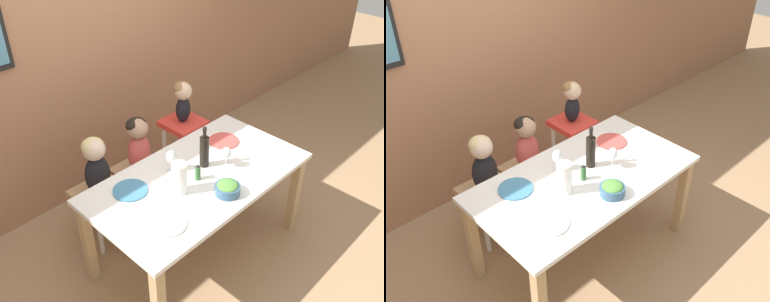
# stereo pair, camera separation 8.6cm
# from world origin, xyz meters

# --- Properties ---
(ground_plane) EXTENTS (14.00, 14.00, 0.00)m
(ground_plane) POSITION_xyz_m (0.00, 0.00, 0.00)
(ground_plane) COLOR #9E7A56
(wall_back) EXTENTS (10.00, 0.09, 2.70)m
(wall_back) POSITION_xyz_m (-0.00, 1.31, 1.35)
(wall_back) COLOR #9E6B4C
(wall_back) RESTS_ON ground_plane
(dining_table) EXTENTS (1.61, 0.87, 0.76)m
(dining_table) POSITION_xyz_m (0.00, 0.00, 0.66)
(dining_table) COLOR white
(dining_table) RESTS_ON ground_plane
(chair_far_left) EXTENTS (0.39, 0.40, 0.47)m
(chair_far_left) POSITION_xyz_m (-0.41, 0.67, 0.39)
(chair_far_left) COLOR silver
(chair_far_left) RESTS_ON ground_plane
(chair_far_center) EXTENTS (0.39, 0.40, 0.47)m
(chair_far_center) POSITION_xyz_m (-0.00, 0.67, 0.39)
(chair_far_center) COLOR silver
(chair_far_center) RESTS_ON ground_plane
(chair_right_highchair) EXTENTS (0.33, 0.34, 0.72)m
(chair_right_highchair) POSITION_xyz_m (0.51, 0.67, 0.56)
(chair_right_highchair) COLOR silver
(chair_right_highchair) RESTS_ON ground_plane
(person_child_left) EXTENTS (0.21, 0.18, 0.49)m
(person_child_left) POSITION_xyz_m (-0.41, 0.67, 0.74)
(person_child_left) COLOR black
(person_child_left) RESTS_ON chair_far_left
(person_child_center) EXTENTS (0.21, 0.18, 0.49)m
(person_child_center) POSITION_xyz_m (-0.00, 0.67, 0.74)
(person_child_center) COLOR #C64C4C
(person_child_center) RESTS_ON chair_far_center
(person_baby_right) EXTENTS (0.16, 0.16, 0.37)m
(person_baby_right) POSITION_xyz_m (0.51, 0.67, 0.95)
(person_baby_right) COLOR black
(person_baby_right) RESTS_ON chair_right_highchair
(wine_bottle) EXTENTS (0.07, 0.07, 0.32)m
(wine_bottle) POSITION_xyz_m (0.12, 0.06, 0.89)
(wine_bottle) COLOR black
(wine_bottle) RESTS_ON dining_table
(paper_towel_roll) EXTENTS (0.10, 0.10, 0.23)m
(paper_towel_roll) POSITION_xyz_m (-0.22, -0.03, 0.87)
(paper_towel_roll) COLOR white
(paper_towel_roll) RESTS_ON dining_table
(wine_glass_near) EXTENTS (0.07, 0.07, 0.17)m
(wine_glass_near) POSITION_xyz_m (0.22, -0.07, 0.87)
(wine_glass_near) COLOR white
(wine_glass_near) RESTS_ON dining_table
(wine_glass_far) EXTENTS (0.07, 0.07, 0.17)m
(wine_glass_far) POSITION_xyz_m (-0.09, 0.18, 0.87)
(wine_glass_far) COLOR white
(wine_glass_far) RESTS_ON dining_table
(salad_bowl_large) EXTENTS (0.17, 0.17, 0.09)m
(salad_bowl_large) POSITION_xyz_m (-0.01, -0.27, 0.80)
(salad_bowl_large) COLOR #335675
(salad_bowl_large) RESTS_ON dining_table
(dinner_plate_front_left) EXTENTS (0.24, 0.24, 0.01)m
(dinner_plate_front_left) POSITION_xyz_m (-0.49, -0.20, 0.76)
(dinner_plate_front_left) COLOR silver
(dinner_plate_front_left) RESTS_ON dining_table
(dinner_plate_back_left) EXTENTS (0.24, 0.24, 0.01)m
(dinner_plate_back_left) POSITION_xyz_m (-0.45, 0.21, 0.76)
(dinner_plate_back_left) COLOR teal
(dinner_plate_back_left) RESTS_ON dining_table
(dinner_plate_back_right) EXTENTS (0.24, 0.24, 0.01)m
(dinner_plate_back_right) POSITION_xyz_m (0.46, 0.16, 0.76)
(dinner_plate_back_right) COLOR #D14C47
(dinner_plate_back_right) RESTS_ON dining_table
(condiment_bottle_hot_sauce) EXTENTS (0.04, 0.04, 0.13)m
(condiment_bottle_hot_sauce) POSITION_xyz_m (-0.03, -0.02, 0.82)
(condiment_bottle_hot_sauce) COLOR #336633
(condiment_bottle_hot_sauce) RESTS_ON dining_table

